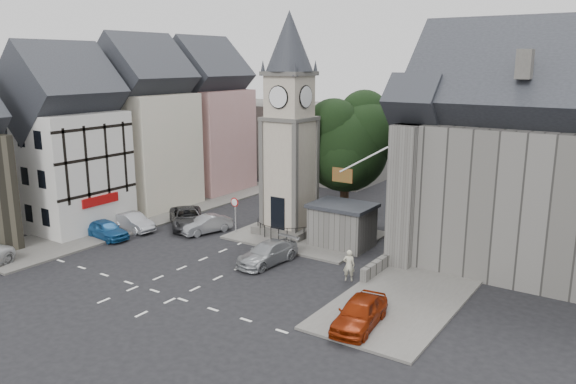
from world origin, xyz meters
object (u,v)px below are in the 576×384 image
Objects in this scene: stone_shelter at (342,225)px; car_west_blue at (106,229)px; clock_tower at (289,126)px; pedestrian at (349,265)px; car_east_red at (360,313)px.

car_west_blue is at bearing -151.89° from stone_shelter.
pedestrian is at bearing -35.82° from clock_tower.
clock_tower is 12.42m from pedestrian.
stone_shelter is at bearing -5.84° from clock_tower.
clock_tower is at bearing 174.16° from stone_shelter.
car_east_red is at bearing -89.91° from car_west_blue.
clock_tower reaches higher than car_east_red.
stone_shelter is at bearing -55.66° from car_west_blue.
car_east_red is at bearing -57.46° from stone_shelter.
clock_tower is 8.15m from stone_shelter.
clock_tower is at bearing -44.18° from car_west_blue.
stone_shelter is 12.48m from car_east_red.
car_west_blue is 2.11× the size of pedestrian.
clock_tower is 15.45m from car_west_blue.
pedestrian reaches higher than car_west_blue.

